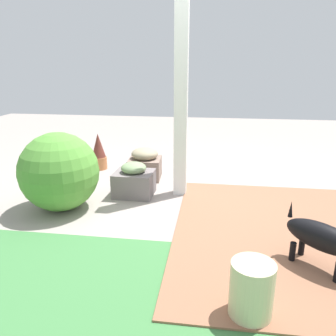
{
  "coord_description": "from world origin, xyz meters",
  "views": [
    {
      "loc": [
        -0.21,
        3.51,
        1.46
      ],
      "look_at": [
        0.25,
        0.21,
        0.41
      ],
      "focal_mm": 35.6,
      "sensor_mm": 36.0,
      "label": 1
    }
  ],
  "objects_px": {
    "porch_pillar": "(181,97)",
    "round_shrub": "(59,172)",
    "terracotta_pot_spiky": "(99,152)",
    "stone_planter_nearest": "(145,164)",
    "stone_planter_near": "(134,181)",
    "dog": "(329,239)",
    "ceramic_urn": "(251,290)",
    "terracotta_pot_broad": "(54,162)"
  },
  "relations": [
    {
      "from": "ceramic_urn",
      "to": "terracotta_pot_broad",
      "type": "bearing_deg",
      "value": -44.22
    },
    {
      "from": "porch_pillar",
      "to": "terracotta_pot_broad",
      "type": "relative_size",
      "value": 6.15
    },
    {
      "from": "porch_pillar",
      "to": "terracotta_pot_broad",
      "type": "xyz_separation_m",
      "value": [
        1.73,
        -0.36,
        -0.91
      ]
    },
    {
      "from": "porch_pillar",
      "to": "round_shrub",
      "type": "distance_m",
      "value": 1.51
    },
    {
      "from": "stone_planter_nearest",
      "to": "stone_planter_near",
      "type": "relative_size",
      "value": 0.96
    },
    {
      "from": "stone_planter_nearest",
      "to": "dog",
      "type": "height_order",
      "value": "dog"
    },
    {
      "from": "terracotta_pot_broad",
      "to": "terracotta_pot_spiky",
      "type": "distance_m",
      "value": 0.64
    },
    {
      "from": "stone_planter_nearest",
      "to": "stone_planter_near",
      "type": "bearing_deg",
      "value": 90.02
    },
    {
      "from": "round_shrub",
      "to": "terracotta_pot_spiky",
      "type": "relative_size",
      "value": 1.56
    },
    {
      "from": "stone_planter_near",
      "to": "terracotta_pot_broad",
      "type": "distance_m",
      "value": 1.31
    },
    {
      "from": "porch_pillar",
      "to": "round_shrub",
      "type": "height_order",
      "value": "porch_pillar"
    },
    {
      "from": "stone_planter_near",
      "to": "terracotta_pot_spiky",
      "type": "relative_size",
      "value": 0.87
    },
    {
      "from": "stone_planter_near",
      "to": "round_shrub",
      "type": "height_order",
      "value": "round_shrub"
    },
    {
      "from": "porch_pillar",
      "to": "round_shrub",
      "type": "xyz_separation_m",
      "value": [
        1.18,
        0.6,
        -0.71
      ]
    },
    {
      "from": "stone_planter_nearest",
      "to": "round_shrub",
      "type": "distance_m",
      "value": 1.29
    },
    {
      "from": "stone_planter_nearest",
      "to": "ceramic_urn",
      "type": "relative_size",
      "value": 1.21
    },
    {
      "from": "stone_planter_near",
      "to": "dog",
      "type": "xyz_separation_m",
      "value": [
        -1.72,
        1.28,
        0.1
      ]
    },
    {
      "from": "porch_pillar",
      "to": "stone_planter_near",
      "type": "bearing_deg",
      "value": 14.02
    },
    {
      "from": "stone_planter_nearest",
      "to": "dog",
      "type": "relative_size",
      "value": 0.75
    },
    {
      "from": "stone_planter_nearest",
      "to": "terracotta_pot_spiky",
      "type": "xyz_separation_m",
      "value": [
        0.74,
        -0.31,
        0.05
      ]
    },
    {
      "from": "terracotta_pot_broad",
      "to": "dog",
      "type": "relative_size",
      "value": 0.63
    },
    {
      "from": "dog",
      "to": "terracotta_pot_broad",
      "type": "bearing_deg",
      "value": -31.06
    },
    {
      "from": "round_shrub",
      "to": "dog",
      "type": "xyz_separation_m",
      "value": [
        -2.39,
        0.81,
        -0.13
      ]
    },
    {
      "from": "porch_pillar",
      "to": "stone_planter_near",
      "type": "relative_size",
      "value": 4.94
    },
    {
      "from": "stone_planter_near",
      "to": "ceramic_urn",
      "type": "xyz_separation_m",
      "value": [
        -1.15,
        1.81,
        0.01
      ]
    },
    {
      "from": "round_shrub",
      "to": "terracotta_pot_spiky",
      "type": "xyz_separation_m",
      "value": [
        0.08,
        -1.4,
        -0.16
      ]
    },
    {
      "from": "round_shrub",
      "to": "terracotta_pot_broad",
      "type": "xyz_separation_m",
      "value": [
        0.55,
        -0.96,
        -0.2
      ]
    },
    {
      "from": "stone_planter_near",
      "to": "stone_planter_nearest",
      "type": "bearing_deg",
      "value": -89.98
    },
    {
      "from": "porch_pillar",
      "to": "terracotta_pot_spiky",
      "type": "bearing_deg",
      "value": -32.17
    },
    {
      "from": "round_shrub",
      "to": "terracotta_pot_broad",
      "type": "bearing_deg",
      "value": -60.18
    },
    {
      "from": "round_shrub",
      "to": "terracotta_pot_spiky",
      "type": "bearing_deg",
      "value": -86.76
    },
    {
      "from": "stone_planter_nearest",
      "to": "terracotta_pot_spiky",
      "type": "height_order",
      "value": "terracotta_pot_spiky"
    },
    {
      "from": "stone_planter_nearest",
      "to": "dog",
      "type": "distance_m",
      "value": 2.56
    },
    {
      "from": "terracotta_pot_broad",
      "to": "ceramic_urn",
      "type": "bearing_deg",
      "value": 135.78
    },
    {
      "from": "terracotta_pot_spiky",
      "to": "terracotta_pot_broad",
      "type": "bearing_deg",
      "value": 42.75
    },
    {
      "from": "porch_pillar",
      "to": "ceramic_urn",
      "type": "xyz_separation_m",
      "value": [
        -0.63,
        1.94,
        -0.94
      ]
    },
    {
      "from": "dog",
      "to": "ceramic_urn",
      "type": "bearing_deg",
      "value": 42.36
    },
    {
      "from": "stone_planter_nearest",
      "to": "ceramic_urn",
      "type": "bearing_deg",
      "value": 115.34
    },
    {
      "from": "terracotta_pot_spiky",
      "to": "dog",
      "type": "distance_m",
      "value": 3.31
    },
    {
      "from": "terracotta_pot_broad",
      "to": "stone_planter_near",
      "type": "bearing_deg",
      "value": 158.13
    },
    {
      "from": "terracotta_pot_spiky",
      "to": "stone_planter_near",
      "type": "bearing_deg",
      "value": 128.78
    },
    {
      "from": "terracotta_pot_spiky",
      "to": "stone_planter_nearest",
      "type": "bearing_deg",
      "value": 157.31
    }
  ]
}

